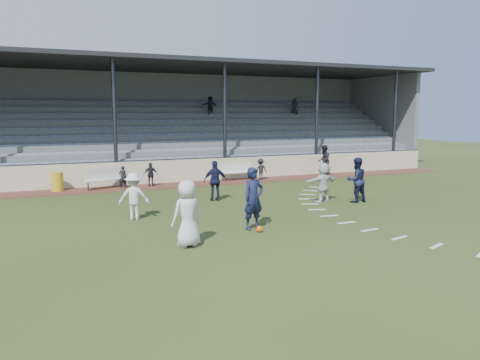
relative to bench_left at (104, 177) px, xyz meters
The scene contains 19 objects.
ground 11.41m from the bench_left, 70.80° to the right, with size 90.00×90.00×0.00m, color #303C18.
cinder_track 3.80m from the bench_left, ahead, with size 34.00×2.00×0.02m, color #4E291F.
retaining_wall 3.83m from the bench_left, 11.87° to the left, with size 34.00×0.18×1.20m, color beige.
bench_left is the anchor object (origin of this frame).
bench_right 7.13m from the bench_left, ahead, with size 2.00×0.46×0.95m.
trash_bin 2.15m from the bench_left, behind, with size 0.56×0.56×0.89m, color gold.
football 11.27m from the bench_left, 72.77° to the right, with size 0.20×0.20×0.20m, color #EF5C0E.
player_white_lead 11.43m from the bench_left, 85.86° to the right, with size 0.91×0.59×1.87m, color silver.
player_navy_lead 10.86m from the bench_left, 72.14° to the right, with size 0.73×0.48×1.99m, color #141937.
player_navy_mid 12.07m from the bench_left, 40.27° to the right, with size 0.91×0.71×1.87m, color #141937.
player_white_wing 7.44m from the bench_left, 89.30° to the right, with size 1.06×0.61×1.64m, color silver.
player_navy_wing 6.50m from the bench_left, 52.71° to the right, with size 1.00×0.42×1.71m, color #141937.
player_white_back 10.76m from the bench_left, 42.04° to the right, with size 1.53×0.49×1.65m, color silver.
official 12.65m from the bench_left, ahead, with size 0.88×0.69×1.82m, color black.
sub_left_near 0.91m from the bench_left, 15.57° to the right, with size 0.40×0.26×1.10m, color black.
sub_left_far 2.29m from the bench_left, ahead, with size 0.70×0.29×1.20m, color black.
sub_right 8.43m from the bench_left, ahead, with size 0.76×0.44×1.18m, color black.
grandstand 6.85m from the bench_left, 55.69° to the left, with size 34.60×9.00×6.61m.
penalty_arc 13.34m from the bench_left, 53.83° to the right, with size 3.89×14.63×0.01m.
Camera 1 is at (-6.56, -12.81, 3.66)m, focal length 35.00 mm.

